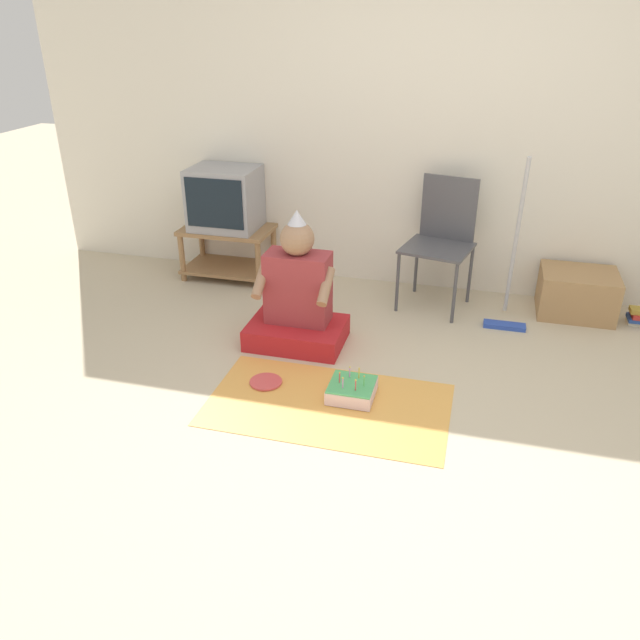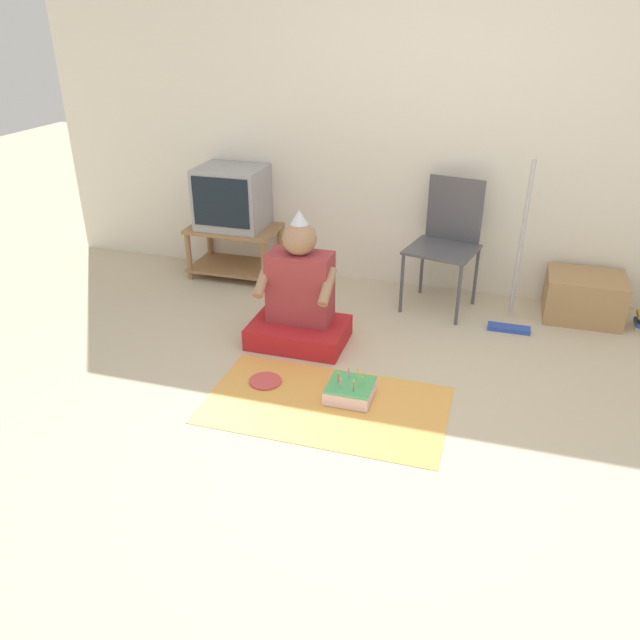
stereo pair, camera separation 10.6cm
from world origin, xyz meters
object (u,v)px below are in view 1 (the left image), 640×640
at_px(tv, 225,198).
at_px(birthday_cake, 352,390).
at_px(cardboard_box_stack, 577,293).
at_px(dust_mop, 511,280).
at_px(folding_chair, 442,234).
at_px(paper_plate, 266,382).
at_px(person_seated, 297,301).

relative_size(tv, birthday_cake, 2.02).
xyz_separation_m(cardboard_box_stack, dust_mop, (-0.48, -0.30, 0.17)).
bearing_deg(folding_chair, paper_plate, -121.20).
xyz_separation_m(cardboard_box_stack, paper_plate, (-1.82, -1.45, -0.15)).
height_order(folding_chair, paper_plate, folding_chair).
bearing_deg(person_seated, birthday_cake, -49.24).
xyz_separation_m(tv, cardboard_box_stack, (2.65, -0.02, -0.49)).
height_order(tv, cardboard_box_stack, tv).
distance_m(folding_chair, birthday_cake, 1.53).
bearing_deg(paper_plate, dust_mop, 40.69).
distance_m(dust_mop, person_seated, 1.45).
relative_size(dust_mop, paper_plate, 6.12).
distance_m(person_seated, paper_plate, 0.62).
relative_size(folding_chair, dust_mop, 0.79).
relative_size(tv, paper_plate, 2.70).
relative_size(cardboard_box_stack, paper_plate, 2.71).
xyz_separation_m(person_seated, birthday_cake, (0.48, -0.56, -0.24)).
distance_m(tv, paper_plate, 1.81).
bearing_deg(tv, folding_chair, -2.49).
bearing_deg(birthday_cake, dust_mop, 54.60).
bearing_deg(person_seated, cardboard_box_stack, 26.80).
height_order(folding_chair, birthday_cake, folding_chair).
height_order(tv, paper_plate, tv).
height_order(person_seated, birthday_cake, person_seated).
bearing_deg(dust_mop, paper_plate, -139.31).
relative_size(folding_chair, person_seated, 1.04).
bearing_deg(cardboard_box_stack, tv, 179.51).
distance_m(folding_chair, paper_plate, 1.72).
bearing_deg(person_seated, tv, 132.76).
xyz_separation_m(tv, folding_chair, (1.67, -0.07, -0.12)).
distance_m(cardboard_box_stack, paper_plate, 2.33).
xyz_separation_m(folding_chair, dust_mop, (0.49, -0.25, -0.20)).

